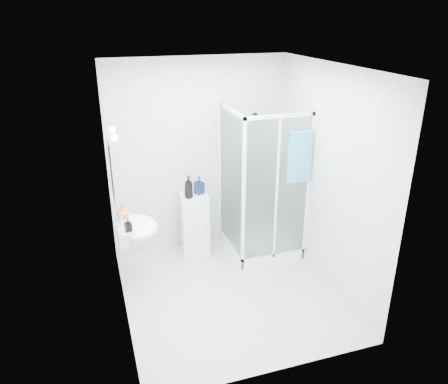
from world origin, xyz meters
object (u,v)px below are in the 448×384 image
object	(u,v)px
shower_enclosure	(258,223)
hand_towel	(300,156)
shampoo_bottle_b	(199,185)
storage_cabinet	(195,225)
shampoo_bottle_a	(189,187)
soap_dispenser_orange	(122,211)
soap_dispenser_black	(128,225)
wall_basin	(136,228)

from	to	relation	value
shower_enclosure	hand_towel	size ratio (longest dim) A/B	3.13
shampoo_bottle_b	storage_cabinet	bearing A→B (deg)	-154.73
shampoo_bottle_a	shampoo_bottle_b	bearing A→B (deg)	30.14
shampoo_bottle_a	soap_dispenser_orange	bearing A→B (deg)	-157.54
shower_enclosure	soap_dispenser_black	distance (m)	1.89
storage_cabinet	shampoo_bottle_a	world-z (taller)	shampoo_bottle_a
soap_dispenser_orange	soap_dispenser_black	bearing A→B (deg)	-86.12
shower_enclosure	shampoo_bottle_a	distance (m)	1.08
shampoo_bottle_b	soap_dispenser_orange	xyz separation A→B (m)	(-1.04, -0.46, -0.03)
shampoo_bottle_a	shampoo_bottle_b	size ratio (longest dim) A/B	1.26
hand_towel	shampoo_bottle_b	distance (m)	1.38
soap_dispenser_black	wall_basin	bearing A→B (deg)	63.21
shampoo_bottle_b	soap_dispenser_black	distance (m)	1.30
storage_cabinet	shower_enclosure	bearing A→B (deg)	-12.47
shower_enclosure	shampoo_bottle_b	xyz separation A→B (m)	(-0.73, 0.30, 0.53)
wall_basin	storage_cabinet	distance (m)	1.08
hand_towel	shampoo_bottle_a	xyz separation A→B (m)	(-1.24, 0.60, -0.48)
shampoo_bottle_b	soap_dispenser_orange	size ratio (longest dim) A/B	1.30
shampoo_bottle_b	soap_dispenser_black	size ratio (longest dim) A/B	1.53
shampoo_bottle_a	shampoo_bottle_b	xyz separation A→B (m)	(0.16, 0.09, -0.03)
shampoo_bottle_a	soap_dispenser_orange	distance (m)	0.95
wall_basin	shampoo_bottle_b	xyz separation A→B (m)	(0.92, 0.61, 0.18)
wall_basin	hand_towel	world-z (taller)	hand_towel
wall_basin	storage_cabinet	bearing A→B (deg)	34.45
hand_towel	shower_enclosure	bearing A→B (deg)	130.36
hand_towel	shampoo_bottle_b	bearing A→B (deg)	146.96
storage_cabinet	shampoo_bottle_a	size ratio (longest dim) A/B	2.88
shower_enclosure	soap_dispenser_black	xyz separation A→B (m)	(-1.75, -0.51, 0.49)
wall_basin	shampoo_bottle_a	xyz separation A→B (m)	(0.76, 0.52, 0.21)
soap_dispenser_orange	wall_basin	bearing A→B (deg)	-52.74
wall_basin	shampoo_bottle_a	distance (m)	0.94
shower_enclosure	shampoo_bottle_a	xyz separation A→B (m)	(-0.90, 0.20, 0.56)
soap_dispenser_orange	shampoo_bottle_a	bearing A→B (deg)	22.46
shampoo_bottle_a	soap_dispenser_orange	size ratio (longest dim) A/B	1.63
wall_basin	shampoo_bottle_a	bearing A→B (deg)	34.45
wall_basin	shampoo_bottle_b	size ratio (longest dim) A/B	2.35
wall_basin	shampoo_bottle_a	size ratio (longest dim) A/B	1.87
storage_cabinet	shampoo_bottle_b	world-z (taller)	shampoo_bottle_b
soap_dispenser_orange	soap_dispenser_black	world-z (taller)	soap_dispenser_orange
shampoo_bottle_b	soap_dispenser_black	bearing A→B (deg)	-141.64
shower_enclosure	shampoo_bottle_b	distance (m)	0.95
soap_dispenser_orange	shower_enclosure	bearing A→B (deg)	5.12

